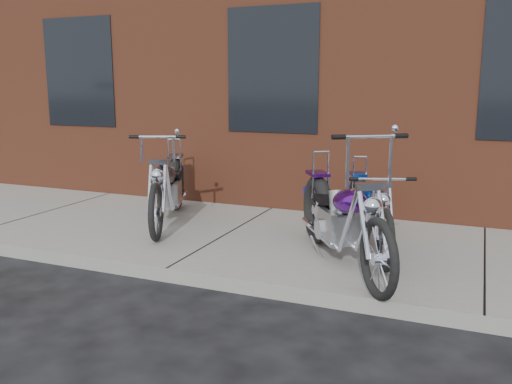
% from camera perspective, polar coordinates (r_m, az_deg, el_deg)
% --- Properties ---
extents(ground, '(120.00, 120.00, 0.00)m').
position_cam_1_polar(ground, '(5.69, -9.40, -9.37)').
color(ground, '#2D2D30').
rests_on(ground, ground).
extents(sidewalk, '(22.00, 3.00, 0.15)m').
position_cam_1_polar(sidewalk, '(6.92, -2.83, -4.86)').
color(sidewalk, '#9F9C97').
rests_on(sidewalk, ground).
extents(chopper_purple, '(1.49, 2.16, 1.41)m').
position_cam_1_polar(chopper_purple, '(5.64, 8.98, -3.12)').
color(chopper_purple, black).
rests_on(chopper_purple, sidewalk).
extents(chopper_blue, '(0.95, 2.10, 0.97)m').
position_cam_1_polar(chopper_blue, '(6.32, 11.79, -2.17)').
color(chopper_blue, black).
rests_on(chopper_blue, sidewalk).
extents(chopper_third, '(1.06, 2.30, 1.24)m').
position_cam_1_polar(chopper_third, '(7.41, -9.27, 0.20)').
color(chopper_third, black).
rests_on(chopper_third, sidewalk).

